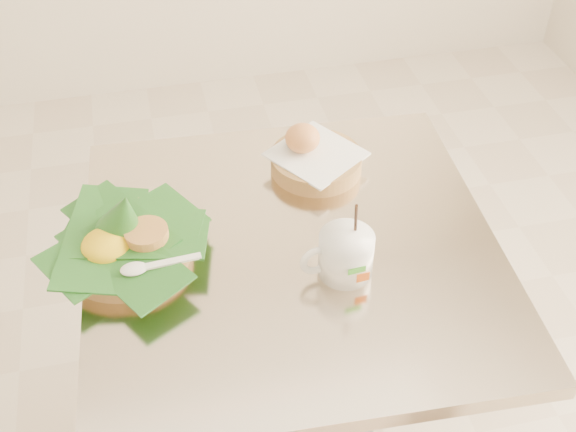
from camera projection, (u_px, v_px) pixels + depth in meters
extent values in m
cylinder|color=gray|center=(292.00, 377.00, 1.48)|extent=(0.07, 0.07, 0.69)
cube|color=beige|center=(293.00, 252.00, 1.24)|extent=(0.74, 0.74, 0.03)
cylinder|color=#A67C47|center=(126.00, 248.00, 1.20)|extent=(0.22, 0.22, 0.04)
cone|color=#265919|center=(123.00, 214.00, 1.17)|extent=(0.13, 0.13, 0.11)
ellipsoid|color=yellow|center=(106.00, 246.00, 1.17)|extent=(0.08, 0.08, 0.05)
cylinder|color=#CC9347|center=(147.00, 234.00, 1.18)|extent=(0.07, 0.07, 0.02)
cylinder|color=#A67C47|center=(316.00, 162.00, 1.38)|extent=(0.17, 0.17, 0.03)
cube|color=white|center=(316.00, 154.00, 1.36)|extent=(0.21, 0.21, 0.01)
ellipsoid|color=#C05E2C|center=(303.00, 138.00, 1.35)|extent=(0.07, 0.07, 0.05)
cylinder|color=white|center=(346.00, 254.00, 1.16)|extent=(0.09, 0.09, 0.08)
torus|color=white|center=(316.00, 261.00, 1.15)|extent=(0.06, 0.02, 0.06)
cylinder|color=#4E2C16|center=(347.00, 239.00, 1.14)|extent=(0.08, 0.08, 0.01)
cylinder|color=black|center=(356.00, 224.00, 1.13)|extent=(0.02, 0.04, 0.11)
cube|color=green|center=(357.00, 271.00, 1.12)|extent=(0.03, 0.00, 0.01)
cube|color=orange|center=(363.00, 277.00, 1.14)|extent=(0.02, 0.00, 0.02)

